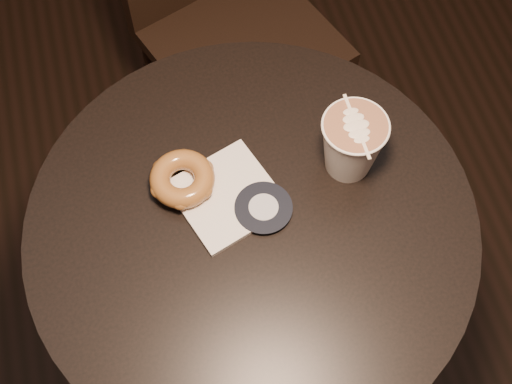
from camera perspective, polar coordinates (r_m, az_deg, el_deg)
cafe_table at (r=1.28m, az=-0.31°, el=-6.19°), size 0.70×0.70×0.75m
pastry_bag at (r=1.11m, az=-2.34°, el=-0.31°), size 0.19×0.19×0.01m
doughnut at (r=1.10m, az=-5.92°, el=1.06°), size 0.10×0.10×0.03m
latte_cup at (r=1.10m, az=7.65°, el=3.73°), size 0.10×0.10×0.11m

